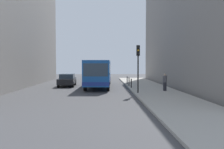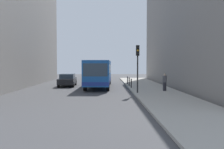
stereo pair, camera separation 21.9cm
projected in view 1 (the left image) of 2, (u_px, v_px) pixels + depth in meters
name	position (u px, v px, depth m)	size (l,w,h in m)	color
ground_plane	(98.00, 91.00, 23.80)	(80.00, 80.00, 0.00)	#424244
sidewalk	(153.00, 90.00, 23.95)	(4.40, 40.00, 0.15)	#ADA89E
building_right	(200.00, 20.00, 27.79)	(7.00, 32.00, 15.39)	gray
bus	(99.00, 72.00, 27.95)	(2.87, 11.09, 3.00)	#19519E
car_beside_bus	(67.00, 80.00, 28.90)	(1.99, 4.46, 1.48)	black
traffic_light	(138.00, 60.00, 21.03)	(0.28, 0.33, 4.10)	black
bollard_near	(131.00, 83.00, 25.61)	(0.11, 0.11, 0.95)	black
bollard_mid	(129.00, 82.00, 27.95)	(0.11, 0.11, 0.95)	black
bollard_far	(127.00, 80.00, 30.30)	(0.11, 0.11, 0.95)	black
pedestrian_near_signal	(165.00, 82.00, 22.75)	(0.38, 0.38, 1.60)	#26262D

